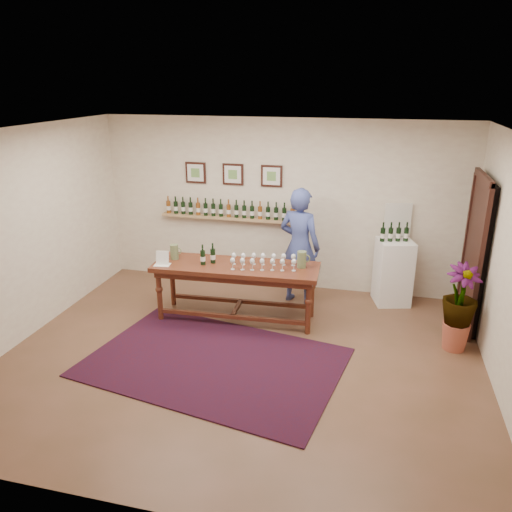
% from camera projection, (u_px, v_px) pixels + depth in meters
% --- Properties ---
extents(ground, '(6.00, 6.00, 0.00)m').
position_uv_depth(ground, '(241.00, 357.00, 6.38)').
color(ground, brown).
rests_on(ground, ground).
extents(room_shell, '(6.00, 6.00, 6.00)m').
position_uv_depth(room_shell, '(415.00, 243.00, 7.23)').
color(room_shell, '#ECE4C8').
rests_on(room_shell, ground).
extents(rug, '(3.40, 2.57, 0.02)m').
position_uv_depth(rug, '(214.00, 362.00, 6.26)').
color(rug, '#420B10').
rests_on(rug, ground).
extents(tasting_table, '(2.41, 0.86, 0.84)m').
position_uv_depth(tasting_table, '(236.00, 273.00, 7.19)').
color(tasting_table, '#401D10').
rests_on(tasting_table, ground).
extents(table_glasses, '(1.35, 0.53, 0.18)m').
position_uv_depth(table_glasses, '(263.00, 261.00, 7.02)').
color(table_glasses, silver).
rests_on(table_glasses, tasting_table).
extents(table_bottles, '(0.32, 0.21, 0.32)m').
position_uv_depth(table_bottles, '(208.00, 253.00, 7.14)').
color(table_bottles, black).
rests_on(table_bottles, tasting_table).
extents(pitcher_left, '(0.14, 0.14, 0.22)m').
position_uv_depth(pitcher_left, '(174.00, 252.00, 7.35)').
color(pitcher_left, '#606C43').
rests_on(pitcher_left, tasting_table).
extents(pitcher_right, '(0.18, 0.18, 0.24)m').
position_uv_depth(pitcher_right, '(302.00, 259.00, 7.02)').
color(pitcher_right, '#606C43').
rests_on(pitcher_right, tasting_table).
extents(menu_card, '(0.24, 0.19, 0.20)m').
position_uv_depth(menu_card, '(162.00, 258.00, 7.13)').
color(menu_card, silver).
rests_on(menu_card, tasting_table).
extents(display_pedestal, '(0.63, 0.63, 1.02)m').
position_uv_depth(display_pedestal, '(393.00, 272.00, 7.79)').
color(display_pedestal, white).
rests_on(display_pedestal, ground).
extents(pedestal_bottles, '(0.31, 0.15, 0.30)m').
position_uv_depth(pedestal_bottles, '(395.00, 232.00, 7.55)').
color(pedestal_bottles, black).
rests_on(pedestal_bottles, display_pedestal).
extents(info_sign, '(0.41, 0.13, 0.57)m').
position_uv_depth(info_sign, '(398.00, 220.00, 7.69)').
color(info_sign, silver).
rests_on(info_sign, display_pedestal).
extents(potted_plant, '(0.68, 0.68, 1.01)m').
position_uv_depth(potted_plant, '(459.00, 308.00, 6.39)').
color(potted_plant, '#A64D37').
rests_on(potted_plant, ground).
extents(person, '(0.78, 0.63, 1.84)m').
position_uv_depth(person, '(300.00, 247.00, 7.68)').
color(person, '#394586').
rests_on(person, ground).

